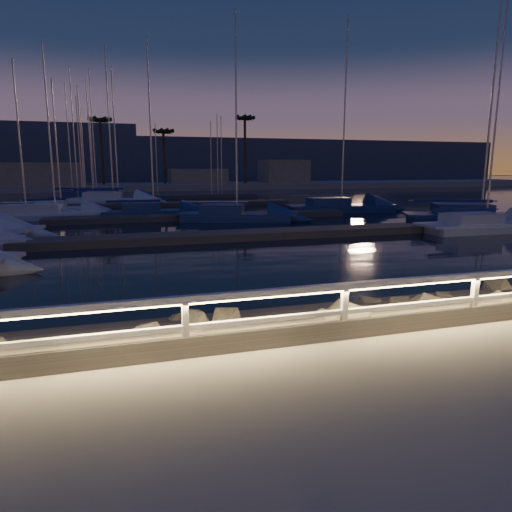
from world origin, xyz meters
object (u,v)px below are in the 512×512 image
object	(u,v)px
guard_rail	(432,290)
sailboat_k	(111,200)
sailboat_e	(24,214)
sailboat_j	(53,214)
sailboat_d	(483,224)
sailboat_l	(338,207)
sailboat_n	(116,198)
sailboat_h	(477,216)
sailboat_i	(59,209)
sailboat_m	(83,197)
sailboat_g	(151,212)
sailboat_c	(234,215)

from	to	relation	value
guard_rail	sailboat_k	distance (m)	42.81
sailboat_e	sailboat_j	size ratio (longest dim) A/B	0.91
sailboat_d	sailboat_j	world-z (taller)	sailboat_d
sailboat_e	sailboat_l	size ratio (longest dim) A/B	0.71
sailboat_j	sailboat_k	bearing A→B (deg)	78.61
sailboat_j	sailboat_n	bearing A→B (deg)	80.00
sailboat_d	sailboat_h	world-z (taller)	sailboat_h
sailboat_i	sailboat_l	xyz separation A→B (m)	(22.85, -5.02, 0.05)
sailboat_h	sailboat_n	world-z (taller)	sailboat_h
sailboat_l	sailboat_n	distance (m)	25.14
sailboat_m	sailboat_n	xyz separation A→B (m)	(3.61, -2.55, 0.01)
sailboat_k	sailboat_l	distance (m)	23.53
sailboat_g	sailboat_m	size ratio (longest dim) A/B	1.04
sailboat_e	sailboat_g	distance (m)	9.08
sailboat_n	sailboat_l	bearing A→B (deg)	-36.31
sailboat_g	sailboat_m	xyz separation A→B (m)	(-6.14, 19.64, 0.03)
sailboat_e	sailboat_i	bearing A→B (deg)	56.55
sailboat_j	sailboat_l	distance (m)	22.86
sailboat_l	sailboat_m	xyz separation A→B (m)	(-21.95, 19.75, -0.00)
guard_rail	sailboat_k	size ratio (longest dim) A/B	2.83
sailboat_k	sailboat_m	size ratio (longest dim) A/B	1.24
guard_rail	sailboat_n	xyz separation A→B (m)	(-6.04, 45.42, -0.91)
sailboat_k	sailboat_n	bearing A→B (deg)	101.42
sailboat_e	sailboat_g	xyz separation A→B (m)	(9.02, -0.98, -0.00)
sailboat_i	sailboat_l	bearing A→B (deg)	-28.73
sailboat_c	sailboat_e	bearing A→B (deg)	-176.48
sailboat_h	sailboat_m	distance (m)	40.47
sailboat_c	sailboat_h	world-z (taller)	sailboat_h
guard_rail	sailboat_i	world-z (taller)	sailboat_i
sailboat_c	sailboat_n	world-z (taller)	sailboat_n
sailboat_c	sailboat_g	bearing A→B (deg)	165.60
sailboat_d	sailboat_h	distance (m)	4.48
sailboat_e	sailboat_l	xyz separation A→B (m)	(24.83, -1.10, 0.03)
guard_rail	sailboat_k	bearing A→B (deg)	98.82
sailboat_c	sailboat_n	size ratio (longest dim) A/B	0.99
sailboat_d	sailboat_m	distance (m)	41.45
sailboat_k	sailboat_l	xyz separation A→B (m)	(18.86, -14.07, -0.02)
sailboat_k	sailboat_n	size ratio (longest dim) A/B	1.10
sailboat_h	sailboat_m	bearing A→B (deg)	156.51
sailboat_e	sailboat_k	size ratio (longest dim) A/B	0.72
sailboat_c	sailboat_h	size ratio (longest dim) A/B	0.83
sailboat_d	sailboat_k	distance (m)	35.05
sailboat_l	sailboat_g	bearing A→B (deg)	-175.46
sailboat_e	sailboat_j	xyz separation A→B (m)	(1.99, -0.21, 0.00)
sailboat_m	sailboat_d	bearing A→B (deg)	-48.28
guard_rail	sailboat_i	bearing A→B (deg)	107.62
sailboat_d	sailboat_g	world-z (taller)	sailboat_d
sailboat_e	sailboat_j	bearing A→B (deg)	-12.76
sailboat_g	sailboat_j	xyz separation A→B (m)	(-7.03, 0.77, 0.00)
sailboat_d	sailboat_e	bearing A→B (deg)	152.56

